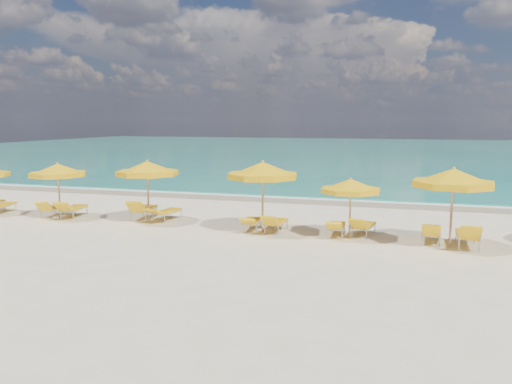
# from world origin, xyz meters

# --- Properties ---
(ground_plane) EXTENTS (120.00, 120.00, 0.00)m
(ground_plane) POSITION_xyz_m (0.00, 0.00, 0.00)
(ground_plane) COLOR beige
(ocean) EXTENTS (120.00, 80.00, 0.30)m
(ocean) POSITION_xyz_m (0.00, 48.00, 0.00)
(ocean) COLOR #167C66
(ocean) RESTS_ON ground
(wet_sand_band) EXTENTS (120.00, 2.60, 0.01)m
(wet_sand_band) POSITION_xyz_m (0.00, 7.40, 0.00)
(wet_sand_band) COLOR tan
(wet_sand_band) RESTS_ON ground
(foam_line) EXTENTS (120.00, 1.20, 0.03)m
(foam_line) POSITION_xyz_m (0.00, 8.20, 0.00)
(foam_line) COLOR white
(foam_line) RESTS_ON ground
(whitecap_near) EXTENTS (14.00, 0.36, 0.05)m
(whitecap_near) POSITION_xyz_m (-6.00, 17.00, 0.00)
(whitecap_near) COLOR white
(whitecap_near) RESTS_ON ground
(whitecap_far) EXTENTS (18.00, 0.30, 0.05)m
(whitecap_far) POSITION_xyz_m (8.00, 24.00, 0.00)
(whitecap_far) COLOR white
(whitecap_far) RESTS_ON ground
(umbrella_2) EXTENTS (2.57, 2.57, 2.29)m
(umbrella_2) POSITION_xyz_m (-7.91, 0.02, 1.95)
(umbrella_2) COLOR tan
(umbrella_2) RESTS_ON ground
(umbrella_3) EXTENTS (2.79, 2.79, 2.46)m
(umbrella_3) POSITION_xyz_m (-4.05, 0.34, 2.09)
(umbrella_3) COLOR tan
(umbrella_3) RESTS_ON ground
(umbrella_4) EXTENTS (3.04, 3.04, 2.58)m
(umbrella_4) POSITION_xyz_m (0.72, -0.10, 2.20)
(umbrella_4) COLOR tan
(umbrella_4) RESTS_ON ground
(umbrella_5) EXTENTS (2.70, 2.70, 2.08)m
(umbrella_5) POSITION_xyz_m (3.79, -0.10, 1.77)
(umbrella_5) COLOR tan
(umbrella_5) RESTS_ON ground
(umbrella_6) EXTENTS (3.06, 3.06, 2.56)m
(umbrella_6) POSITION_xyz_m (6.96, -0.46, 2.18)
(umbrella_6) COLOR tan
(umbrella_6) RESTS_ON ground
(lounger_1_right) EXTENTS (0.79, 1.75, 0.73)m
(lounger_1_right) POSITION_xyz_m (-11.03, 0.21, 0.21)
(lounger_1_right) COLOR #A5A8AD
(lounger_1_right) RESTS_ON ground
(lounger_2_left) EXTENTS (0.86, 1.75, 0.79)m
(lounger_2_left) POSITION_xyz_m (-8.45, 0.27, 0.21)
(lounger_2_left) COLOR #A5A8AD
(lounger_2_left) RESTS_ON ground
(lounger_2_right) EXTENTS (0.91, 1.91, 0.82)m
(lounger_2_right) POSITION_xyz_m (-7.50, 0.32, 0.23)
(lounger_2_right) COLOR #A5A8AD
(lounger_2_right) RESTS_ON ground
(lounger_3_left) EXTENTS (0.96, 2.03, 0.92)m
(lounger_3_left) POSITION_xyz_m (-4.55, 0.84, 0.25)
(lounger_3_left) COLOR #A5A8AD
(lounger_3_left) RESTS_ON ground
(lounger_3_right) EXTENTS (0.83, 1.88, 0.67)m
(lounger_3_right) POSITION_xyz_m (-3.52, 0.83, 0.21)
(lounger_3_right) COLOR #A5A8AD
(lounger_3_right) RESTS_ON ground
(lounger_4_left) EXTENTS (0.77, 1.73, 0.64)m
(lounger_4_left) POSITION_xyz_m (0.25, 0.13, 0.20)
(lounger_4_left) COLOR #A5A8AD
(lounger_4_left) RESTS_ON ground
(lounger_4_right) EXTENTS (0.64, 1.69, 0.77)m
(lounger_4_right) POSITION_xyz_m (1.17, 0.08, 0.21)
(lounger_4_right) COLOR #A5A8AD
(lounger_4_right) RESTS_ON ground
(lounger_5_left) EXTENTS (0.61, 1.70, 0.70)m
(lounger_5_left) POSITION_xyz_m (3.32, 0.11, 0.20)
(lounger_5_left) COLOR #A5A8AD
(lounger_5_left) RESTS_ON ground
(lounger_5_right) EXTENTS (0.86, 1.73, 0.77)m
(lounger_5_right) POSITION_xyz_m (4.22, 0.43, 0.21)
(lounger_5_right) COLOR #A5A8AD
(lounger_5_right) RESTS_ON ground
(lounger_6_left) EXTENTS (0.67, 1.77, 0.82)m
(lounger_6_left) POSITION_xyz_m (6.41, -0.00, 0.22)
(lounger_6_left) COLOR #A5A8AD
(lounger_6_left) RESTS_ON ground
(lounger_6_right) EXTENTS (0.68, 1.86, 0.91)m
(lounger_6_right) POSITION_xyz_m (7.49, -0.30, 0.24)
(lounger_6_right) COLOR #A5A8AD
(lounger_6_right) RESTS_ON ground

